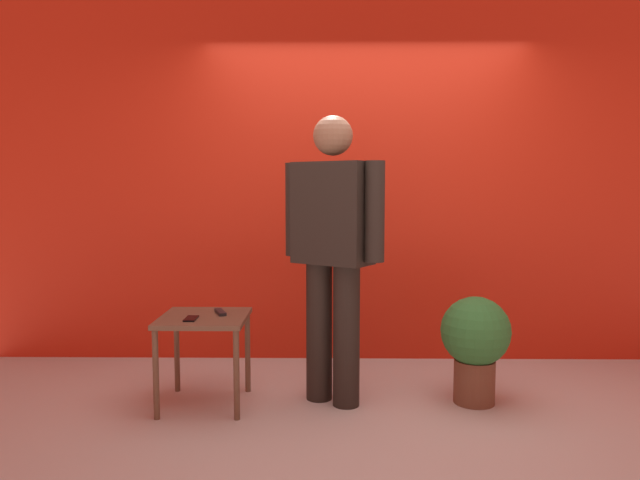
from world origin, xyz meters
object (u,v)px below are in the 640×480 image
(potted_plant, at_px, (475,340))
(standing_person, at_px, (333,244))
(cell_phone, at_px, (191,319))
(side_table, at_px, (204,329))
(tv_remote, at_px, (220,312))

(potted_plant, bearing_deg, standing_person, 179.74)
(standing_person, distance_m, cell_phone, 0.99)
(side_table, xyz_separation_m, potted_plant, (1.72, 0.05, -0.08))
(standing_person, xyz_separation_m, side_table, (-0.81, -0.06, -0.53))
(tv_remote, distance_m, potted_plant, 1.64)
(cell_phone, height_order, tv_remote, tv_remote)
(side_table, bearing_deg, standing_person, 4.17)
(cell_phone, bearing_deg, standing_person, 9.68)
(standing_person, distance_m, potted_plant, 1.09)
(tv_remote, height_order, potted_plant, potted_plant)
(cell_phone, bearing_deg, side_table, 59.26)
(tv_remote, bearing_deg, side_table, -167.19)
(side_table, relative_size, cell_phone, 3.98)
(side_table, height_order, tv_remote, tv_remote)
(standing_person, xyz_separation_m, potted_plant, (0.91, -0.00, -0.61))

